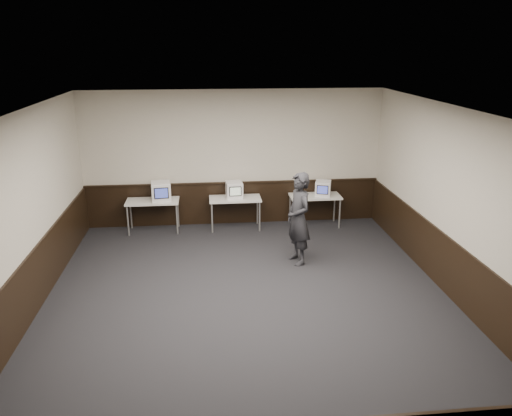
# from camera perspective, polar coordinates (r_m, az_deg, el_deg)

# --- Properties ---
(floor) EXTENTS (8.00, 8.00, 0.00)m
(floor) POSITION_cam_1_polar(r_m,az_deg,el_deg) (8.61, -0.82, -10.72)
(floor) COLOR black
(floor) RESTS_ON ground
(ceiling) EXTENTS (8.00, 8.00, 0.00)m
(ceiling) POSITION_cam_1_polar(r_m,az_deg,el_deg) (7.59, -0.93, 10.92)
(ceiling) COLOR white
(ceiling) RESTS_ON back_wall
(back_wall) EXTENTS (7.00, 0.00, 7.00)m
(back_wall) POSITION_cam_1_polar(r_m,az_deg,el_deg) (11.80, -2.58, 5.68)
(back_wall) COLOR beige
(back_wall) RESTS_ON ground
(front_wall) EXTENTS (7.00, 0.00, 7.00)m
(front_wall) POSITION_cam_1_polar(r_m,az_deg,el_deg) (4.39, 3.95, -17.63)
(front_wall) COLOR beige
(front_wall) RESTS_ON ground
(left_wall) EXTENTS (0.00, 8.00, 8.00)m
(left_wall) POSITION_cam_1_polar(r_m,az_deg,el_deg) (8.43, -25.32, -1.32)
(left_wall) COLOR beige
(left_wall) RESTS_ON ground
(right_wall) EXTENTS (0.00, 8.00, 8.00)m
(right_wall) POSITION_cam_1_polar(r_m,az_deg,el_deg) (8.95, 22.06, 0.20)
(right_wall) COLOR beige
(right_wall) RESTS_ON ground
(wainscot_back) EXTENTS (6.98, 0.04, 1.00)m
(wainscot_back) POSITION_cam_1_polar(r_m,az_deg,el_deg) (12.07, -2.50, 0.55)
(wainscot_back) COLOR black
(wainscot_back) RESTS_ON back_wall
(wainscot_left) EXTENTS (0.04, 7.98, 1.00)m
(wainscot_left) POSITION_cam_1_polar(r_m,az_deg,el_deg) (8.82, -24.23, -8.07)
(wainscot_left) COLOR black
(wainscot_left) RESTS_ON left_wall
(wainscot_right) EXTENTS (0.04, 7.98, 1.00)m
(wainscot_right) POSITION_cam_1_polar(r_m,az_deg,el_deg) (9.32, 21.15, -6.25)
(wainscot_right) COLOR black
(wainscot_right) RESTS_ON right_wall
(wainscot_rail) EXTENTS (6.98, 0.06, 0.04)m
(wainscot_rail) POSITION_cam_1_polar(r_m,az_deg,el_deg) (11.90, -2.53, 2.91)
(wainscot_rail) COLOR black
(wainscot_rail) RESTS_ON wainscot_back
(desk_left) EXTENTS (1.20, 0.60, 0.75)m
(desk_left) POSITION_cam_1_polar(r_m,az_deg,el_deg) (11.70, -11.73, 0.52)
(desk_left) COLOR silver
(desk_left) RESTS_ON ground
(desk_center) EXTENTS (1.20, 0.60, 0.75)m
(desk_center) POSITION_cam_1_polar(r_m,az_deg,el_deg) (11.66, -2.40, 0.83)
(desk_center) COLOR silver
(desk_center) RESTS_ON ground
(desk_right) EXTENTS (1.20, 0.60, 0.75)m
(desk_right) POSITION_cam_1_polar(r_m,az_deg,el_deg) (11.91, 6.76, 1.10)
(desk_right) COLOR silver
(desk_right) RESTS_ON ground
(emac_left) EXTENTS (0.48, 0.50, 0.43)m
(emac_left) POSITION_cam_1_polar(r_m,az_deg,el_deg) (11.59, -10.80, 1.88)
(emac_left) COLOR white
(emac_left) RESTS_ON desk_left
(emac_center) EXTENTS (0.40, 0.43, 0.38)m
(emac_center) POSITION_cam_1_polar(r_m,az_deg,el_deg) (11.61, -2.50, 2.09)
(emac_center) COLOR white
(emac_center) RESTS_ON desk_center
(emac_right) EXTENTS (0.45, 0.46, 0.36)m
(emac_right) POSITION_cam_1_polar(r_m,az_deg,el_deg) (11.85, 7.67, 2.23)
(emac_right) COLOR white
(emac_right) RESTS_ON desk_right
(person) EXTENTS (0.61, 0.77, 1.84)m
(person) POSITION_cam_1_polar(r_m,az_deg,el_deg) (9.77, 4.89, -1.22)
(person) COLOR black
(person) RESTS_ON ground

